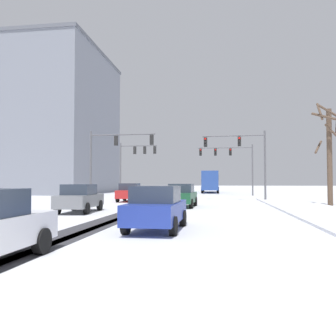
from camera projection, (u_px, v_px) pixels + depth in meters
The scene contains 14 objects.
wheel_track_left_lane at pixel (140, 212), 20.29m from camera, with size 0.75×33.48×0.01m, color #38383D.
wheel_track_right_lane at pixel (130, 212), 20.37m from camera, with size 1.18×33.48×0.01m, color #38383D.
sidewalk_kerb_right at pixel (334, 216), 17.32m from camera, with size 4.00×33.48×0.12m, color white.
traffic_signal_near_left at pixel (113, 150), 32.24m from camera, with size 6.24×0.50×6.50m.
traffic_signal_far_left at pixel (135, 157), 42.18m from camera, with size 4.60×0.50×6.50m.
traffic_signal_far_right at pixel (230, 158), 44.39m from camera, with size 6.98×0.68×6.50m.
traffic_signal_near_right at pixel (243, 151), 32.66m from camera, with size 5.87×0.57×6.50m.
car_red_lead at pixel (130, 192), 31.10m from camera, with size 1.93×4.15×1.62m.
car_dark_green_second at pixel (182, 195), 24.29m from camera, with size 1.97×4.17×1.62m.
car_grey_third at pixel (80, 198), 20.12m from camera, with size 2.02×4.19×1.62m.
car_blue_fourth at pixel (157, 208), 12.76m from camera, with size 1.91×4.14×1.62m.
bus_oncoming at pixel (210, 180), 56.22m from camera, with size 2.78×11.03×3.38m.
bare_tree_sidewalk_mid at pixel (329, 150), 25.45m from camera, with size 2.08×2.42×7.71m.
office_building_far_left_block at pixel (46, 123), 55.05m from camera, with size 18.57×20.67×21.96m.
Camera 1 is at (3.77, -4.71, 1.78)m, focal length 37.28 mm.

